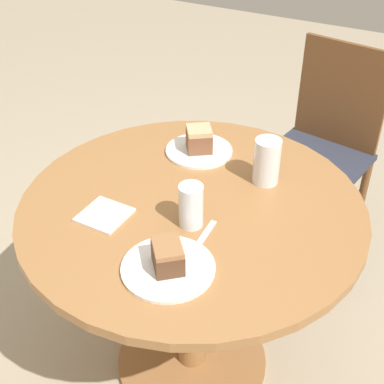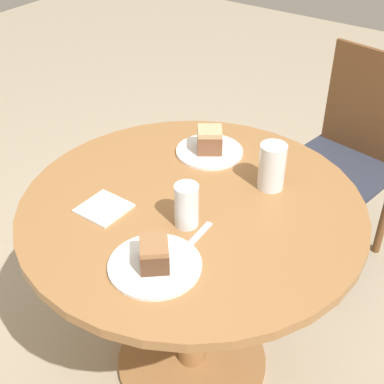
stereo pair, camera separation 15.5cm
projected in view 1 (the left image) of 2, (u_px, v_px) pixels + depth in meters
name	position (u px, v px, depth m)	size (l,w,h in m)	color
ground_plane	(192.00, 361.00, 2.00)	(8.00, 8.00, 0.00)	tan
table	(192.00, 250.00, 1.68)	(1.02, 1.02, 0.74)	#9E6B3D
chair	(319.00, 152.00, 2.31)	(0.49, 0.54, 0.92)	brown
plate_near	(168.00, 268.00, 1.34)	(0.24, 0.24, 0.01)	white
plate_far	(199.00, 151.00, 1.80)	(0.23, 0.23, 0.01)	white
cake_slice_near	(168.00, 256.00, 1.32)	(0.11, 0.11, 0.07)	brown
cake_slice_far	(199.00, 139.00, 1.78)	(0.11, 0.11, 0.08)	brown
glass_lemonade	(267.00, 164.00, 1.63)	(0.08, 0.08, 0.15)	beige
glass_water	(191.00, 208.00, 1.46)	(0.07, 0.07, 0.13)	silver
napkin_stack	(104.00, 215.00, 1.52)	(0.13, 0.13, 0.01)	silver
fork	(202.00, 239.00, 1.44)	(0.03, 0.17, 0.00)	silver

